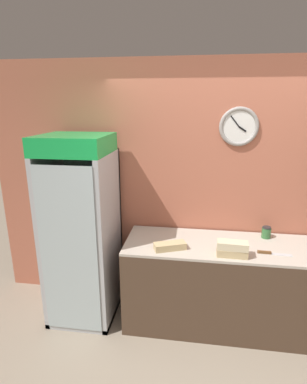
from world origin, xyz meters
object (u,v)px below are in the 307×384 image
(beverage_cooler, at_px, (83,220))
(chefs_knife, at_px, (270,253))
(sandwich_stack_middle, at_px, (233,245))
(condiment_jar, at_px, (266,232))
(sandwich_stack_bottom, at_px, (232,252))
(sandwich_flat_left, at_px, (170,246))

(beverage_cooler, height_order, chefs_knife, beverage_cooler)
(chefs_knife, bearing_deg, beverage_cooler, 174.86)
(sandwich_stack_middle, bearing_deg, condiment_jar, 48.85)
(sandwich_stack_bottom, bearing_deg, beverage_cooler, 170.33)
(beverage_cooler, height_order, sandwich_flat_left, beverage_cooler)
(chefs_knife, distance_m, condiment_jar, 0.36)
(chefs_knife, height_order, condiment_jar, condiment_jar)
(sandwich_stack_bottom, distance_m, sandwich_stack_middle, 0.07)
(sandwich_stack_bottom, height_order, sandwich_stack_middle, sandwich_stack_middle)
(sandwich_stack_bottom, xyz_separation_m, condiment_jar, (0.39, 0.45, 0.02))
(sandwich_flat_left, relative_size, condiment_jar, 2.67)
(sandwich_flat_left, xyz_separation_m, condiment_jar, (0.97, 0.40, 0.03))
(beverage_cooler, xyz_separation_m, chefs_knife, (1.87, -0.17, -0.15))
(beverage_cooler, height_order, sandwich_stack_bottom, beverage_cooler)
(sandwich_stack_bottom, distance_m, chefs_knife, 0.37)
(sandwich_stack_middle, xyz_separation_m, condiment_jar, (0.39, 0.45, -0.05))
(condiment_jar, bearing_deg, chefs_knife, -96.05)
(sandwich_stack_middle, height_order, sandwich_flat_left, sandwich_stack_middle)
(sandwich_stack_middle, distance_m, sandwich_flat_left, 0.58)
(beverage_cooler, height_order, sandwich_stack_middle, beverage_cooler)
(sandwich_stack_middle, distance_m, condiment_jar, 0.60)
(beverage_cooler, bearing_deg, chefs_knife, -5.14)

